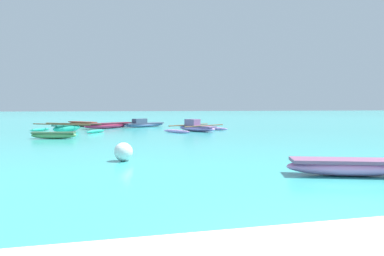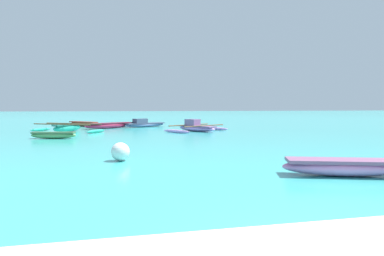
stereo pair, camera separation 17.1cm
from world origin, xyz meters
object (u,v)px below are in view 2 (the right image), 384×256
moored_boat_5 (54,135)px  mooring_buoy_0 (120,152)px  moored_boat_0 (144,124)px  moored_boat_2 (67,128)px  moored_boat_3 (83,124)px  moored_boat_4 (196,127)px  moored_boat_1 (344,167)px  moored_boat_6 (109,125)px

moored_boat_5 → mooring_buoy_0: bearing=-55.4°
moored_boat_0 → moored_boat_5: (-5.27, -8.89, -0.04)m
moored_boat_0 → moored_boat_2: 6.69m
moored_boat_3 → moored_boat_0: bearing=25.0°
moored_boat_3 → moored_boat_4: size_ratio=0.61×
moored_boat_1 → moored_boat_2: (-8.17, 16.03, 0.04)m
moored_boat_6 → mooring_buoy_0: 15.72m
moored_boat_2 → moored_boat_5: bearing=-147.3°
moored_boat_4 → moored_boat_0: bearing=174.4°
moored_boat_2 → moored_boat_5: 4.71m
moored_boat_2 → moored_boat_4: moored_boat_4 is taller
moored_boat_3 → mooring_buoy_0: size_ratio=5.00×
moored_boat_6 → moored_boat_3: bearing=90.8°
moored_boat_5 → moored_boat_2: bearing=102.2°
moored_boat_5 → mooring_buoy_0: size_ratio=4.24×
moored_boat_3 → moored_boat_5: bearing=-45.5°
moored_boat_5 → moored_boat_6: bearing=84.2°
moored_boat_4 → moored_boat_6: bearing=-161.5°
moored_boat_3 → moored_boat_4: moored_boat_4 is taller
moored_boat_0 → moored_boat_4: (2.92, -5.46, 0.02)m
moored_boat_0 → moored_boat_6: (-2.66, -1.13, -0.00)m
moored_boat_1 → moored_boat_4: size_ratio=0.64×
moored_boat_4 → mooring_buoy_0: size_ratio=8.19×
moored_boat_1 → moored_boat_3: (-7.73, 22.16, 0.01)m
moored_boat_0 → moored_boat_4: size_ratio=0.80×
moored_boat_4 → mooring_buoy_0: bearing=-57.4°
moored_boat_1 → moored_boat_5: 13.99m
moored_boat_6 → mooring_buoy_0: (0.57, -15.71, 0.04)m
moored_boat_2 → moored_boat_6: size_ratio=1.29×
moored_boat_0 → moored_boat_3: (-4.79, 1.94, -0.01)m
moored_boat_0 → moored_boat_1: (2.95, -20.21, -0.02)m
moored_boat_2 → moored_boat_1: bearing=-119.8°
moored_boat_1 → mooring_buoy_0: bearing=164.8°
moored_boat_3 → moored_boat_5: (-0.48, -10.84, -0.03)m
moored_boat_5 → mooring_buoy_0: (3.18, -7.95, 0.08)m
moored_boat_4 → mooring_buoy_0: moored_boat_4 is taller
moored_boat_2 → moored_boat_3: bearing=29.2°
moored_boat_5 → moored_boat_3: bearing=100.2°
moored_boat_1 → moored_boat_3: moored_boat_3 is taller
moored_boat_2 → mooring_buoy_0: size_ratio=8.68×
moored_boat_1 → moored_boat_2: size_ratio=0.60×
moored_boat_3 → moored_boat_1: bearing=-23.7°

